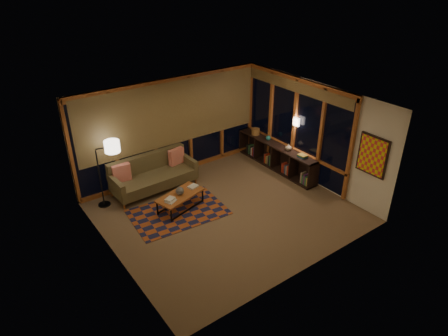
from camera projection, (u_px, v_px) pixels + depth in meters
floor at (226, 212)px, 9.54m from camera, size 5.50×5.00×0.01m
ceiling at (226, 104)px, 8.27m from camera, size 5.50×5.00×0.01m
walls at (226, 161)px, 8.90m from camera, size 5.51×5.01×2.70m
window_wall_back at (172, 128)px, 10.64m from camera, size 5.30×0.16×2.60m
window_wall_right at (293, 127)px, 10.72m from camera, size 0.16×3.70×2.60m
wall_art at (372, 156)px, 8.94m from camera, size 0.06×0.74×0.94m
wall_sconce at (296, 122)px, 10.49m from camera, size 0.12×0.18×0.22m
sofa at (154, 174)px, 10.25m from camera, size 2.19×0.93×0.89m
pillow_left at (122, 173)px, 9.86m from camera, size 0.46×0.20×0.45m
pillow_right at (176, 157)px, 10.66m from camera, size 0.45×0.21×0.44m
area_rug at (178, 212)px, 9.51m from camera, size 2.31×1.64×0.01m
coffee_table at (181, 201)px, 9.58m from camera, size 1.29×0.84×0.40m
book_stack_a at (170, 200)px, 9.20m from camera, size 0.33×0.30×0.08m
book_stack_b at (193, 186)px, 9.76m from camera, size 0.30×0.26×0.05m
ceramic_pot at (180, 191)px, 9.44m from camera, size 0.26×0.26×0.20m
floor_lamp at (100, 175)px, 9.42m from camera, size 0.60×0.45×1.65m
bookshelf at (276, 156)px, 11.37m from camera, size 0.40×2.91×0.73m
basket at (256, 132)px, 11.79m from camera, size 0.30×0.30×0.18m
teal_bowl at (268, 138)px, 11.42m from camera, size 0.17×0.17×0.14m
vase at (288, 147)px, 10.82m from camera, size 0.21×0.21×0.18m
shelf_book_stack at (302, 156)px, 10.48m from camera, size 0.17×0.23×0.07m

